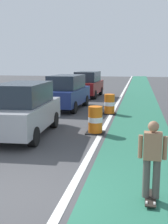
% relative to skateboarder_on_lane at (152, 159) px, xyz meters
% --- Properties ---
extents(ground_plane, '(100.00, 100.00, 0.00)m').
position_rel_skateboarder_on_lane_xyz_m(ground_plane, '(-2.64, -0.39, -0.91)').
color(ground_plane, '#424244').
extents(bike_lane_strip, '(2.50, 80.00, 0.01)m').
position_rel_skateboarder_on_lane_xyz_m(bike_lane_strip, '(-0.24, 11.61, -0.91)').
color(bike_lane_strip, '#286B51').
rests_on(bike_lane_strip, ground).
extents(lane_divider_stripe, '(0.20, 80.00, 0.01)m').
position_rel_skateboarder_on_lane_xyz_m(lane_divider_stripe, '(-1.74, 11.61, -0.91)').
color(lane_divider_stripe, silver).
rests_on(lane_divider_stripe, ground).
extents(skateboarder_on_lane, '(0.57, 0.81, 1.69)m').
position_rel_skateboarder_on_lane_xyz_m(skateboarder_on_lane, '(0.00, 0.00, 0.00)').
color(skateboarder_on_lane, black).
rests_on(skateboarder_on_lane, ground).
extents(parked_suv_nearest, '(2.10, 4.69, 2.04)m').
position_rel_skateboarder_on_lane_xyz_m(parked_suv_nearest, '(-4.66, 4.58, 0.12)').
color(parked_suv_nearest, '#9EA0A5').
rests_on(parked_suv_nearest, ground).
extents(parked_suv_second, '(2.08, 4.68, 2.04)m').
position_rel_skateboarder_on_lane_xyz_m(parked_suv_second, '(-4.58, 10.98, 0.12)').
color(parked_suv_second, navy).
rests_on(parked_suv_second, ground).
extents(parked_suv_third, '(2.04, 4.66, 2.04)m').
position_rel_skateboarder_on_lane_xyz_m(parked_suv_third, '(-4.42, 17.24, 0.12)').
color(parked_suv_third, maroon).
rests_on(parked_suv_third, ground).
extents(traffic_barrel_front, '(0.73, 0.73, 1.09)m').
position_rel_skateboarder_on_lane_xyz_m(traffic_barrel_front, '(-1.98, 5.38, -0.38)').
color(traffic_barrel_front, orange).
rests_on(traffic_barrel_front, ground).
extents(traffic_barrel_mid, '(0.73, 0.73, 1.09)m').
position_rel_skateboarder_on_lane_xyz_m(traffic_barrel_mid, '(-1.87, 9.79, -0.38)').
color(traffic_barrel_mid, orange).
rests_on(traffic_barrel_mid, ground).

